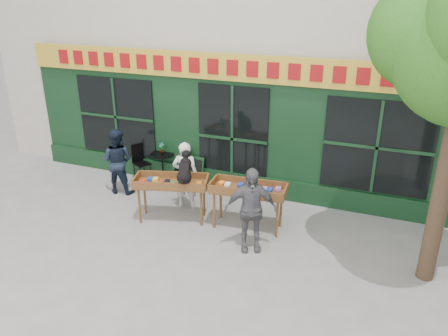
{
  "coord_description": "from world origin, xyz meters",
  "views": [
    {
      "loc": [
        3.4,
        -6.78,
        4.6
      ],
      "look_at": [
        0.51,
        0.5,
        1.38
      ],
      "focal_mm": 35.0,
      "sensor_mm": 36.0,
      "label": 1
    }
  ],
  "objects_px": {
    "bistro_table": "(162,162)",
    "man_left": "(118,161)",
    "book_cart_right": "(248,191)",
    "book_cart_center": "(171,184)",
    "woman": "(185,175)",
    "man_right": "(250,210)",
    "dog": "(185,167)"
  },
  "relations": [
    {
      "from": "bistro_table",
      "to": "man_left",
      "type": "xyz_separation_m",
      "value": [
        -0.7,
        -0.9,
        0.25
      ]
    },
    {
      "from": "book_cart_right",
      "to": "man_left",
      "type": "height_order",
      "value": "man_left"
    },
    {
      "from": "book_cart_center",
      "to": "man_left",
      "type": "relative_size",
      "value": 1.01
    },
    {
      "from": "man_left",
      "to": "woman",
      "type": "bearing_deg",
      "value": 168.23
    },
    {
      "from": "book_cart_right",
      "to": "book_cart_center",
      "type": "bearing_deg",
      "value": -174.71
    },
    {
      "from": "book_cart_right",
      "to": "bistro_table",
      "type": "bearing_deg",
      "value": 148.68
    },
    {
      "from": "man_left",
      "to": "bistro_table",
      "type": "bearing_deg",
      "value": -136.01
    },
    {
      "from": "book_cart_center",
      "to": "book_cart_right",
      "type": "height_order",
      "value": "same"
    },
    {
      "from": "book_cart_center",
      "to": "man_right",
      "type": "xyz_separation_m",
      "value": [
        1.9,
        -0.48,
        0.01
      ]
    },
    {
      "from": "woman",
      "to": "book_cart_right",
      "type": "height_order",
      "value": "woman"
    },
    {
      "from": "book_cart_right",
      "to": "man_right",
      "type": "relative_size",
      "value": 0.93
    },
    {
      "from": "dog",
      "to": "bistro_table",
      "type": "bearing_deg",
      "value": 114.69
    },
    {
      "from": "dog",
      "to": "man_left",
      "type": "xyz_separation_m",
      "value": [
        -2.21,
        0.82,
        -0.49
      ]
    },
    {
      "from": "woman",
      "to": "man_right",
      "type": "distance_m",
      "value": 2.21
    },
    {
      "from": "dog",
      "to": "man_right",
      "type": "distance_m",
      "value": 1.67
    },
    {
      "from": "book_cart_right",
      "to": "man_right",
      "type": "bearing_deg",
      "value": -72.67
    },
    {
      "from": "book_cart_center",
      "to": "bistro_table",
      "type": "distance_m",
      "value": 2.05
    },
    {
      "from": "book_cart_center",
      "to": "bistro_table",
      "type": "height_order",
      "value": "book_cart_center"
    },
    {
      "from": "book_cart_center",
      "to": "book_cart_right",
      "type": "distance_m",
      "value": 1.62
    },
    {
      "from": "woman",
      "to": "book_cart_right",
      "type": "xyz_separation_m",
      "value": [
        1.6,
        -0.38,
        0.05
      ]
    },
    {
      "from": "man_right",
      "to": "bistro_table",
      "type": "bearing_deg",
      "value": 120.46
    },
    {
      "from": "woman",
      "to": "man_left",
      "type": "relative_size",
      "value": 0.97
    },
    {
      "from": "dog",
      "to": "man_left",
      "type": "bearing_deg",
      "value": 143.08
    },
    {
      "from": "book_cart_center",
      "to": "man_left",
      "type": "xyz_separation_m",
      "value": [
        -1.86,
        0.77,
        -0.03
      ]
    },
    {
      "from": "book_cart_right",
      "to": "man_right",
      "type": "xyz_separation_m",
      "value": [
        0.3,
        -0.75,
        0.01
      ]
    },
    {
      "from": "dog",
      "to": "book_cart_right",
      "type": "height_order",
      "value": "dog"
    },
    {
      "from": "woman",
      "to": "dog",
      "type": "bearing_deg",
      "value": 99.98
    },
    {
      "from": "book_cart_center",
      "to": "man_left",
      "type": "bearing_deg",
      "value": 140.95
    },
    {
      "from": "man_right",
      "to": "bistro_table",
      "type": "height_order",
      "value": "man_right"
    },
    {
      "from": "book_cart_center",
      "to": "bistro_table",
      "type": "relative_size",
      "value": 2.12
    },
    {
      "from": "book_cart_center",
      "to": "woman",
      "type": "bearing_deg",
      "value": 73.41
    },
    {
      "from": "man_left",
      "to": "man_right",
      "type": "bearing_deg",
      "value": 153.53
    }
  ]
}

